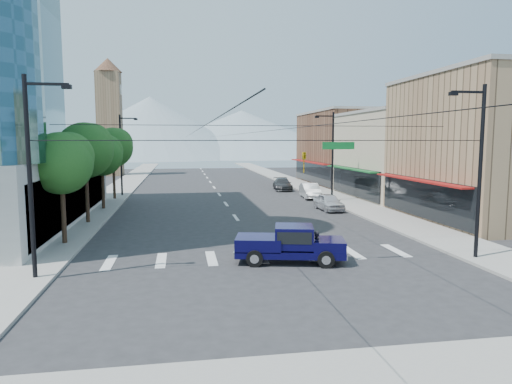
% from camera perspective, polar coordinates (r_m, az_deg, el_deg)
% --- Properties ---
extents(ground, '(160.00, 160.00, 0.00)m').
position_cam_1_polar(ground, '(23.34, 1.61, -8.94)').
color(ground, '#28282B').
rests_on(ground, ground).
extents(sidewalk_left, '(4.00, 120.00, 0.15)m').
position_cam_1_polar(sidewalk_left, '(62.86, -16.37, 0.62)').
color(sidewalk_left, gray).
rests_on(sidewalk_left, ground).
extents(sidewalk_right, '(4.00, 120.00, 0.15)m').
position_cam_1_polar(sidewalk_right, '(64.48, 5.31, 1.00)').
color(sidewalk_right, gray).
rests_on(sidewalk_right, ground).
extents(shop_near, '(12.00, 14.00, 11.00)m').
position_cam_1_polar(shop_near, '(40.26, 27.86, 4.73)').
color(shop_near, '#8C6B4C').
rests_on(shop_near, ground).
extents(shop_mid, '(12.00, 14.00, 9.00)m').
position_cam_1_polar(shop_mid, '(52.13, 18.47, 4.27)').
color(shop_mid, tan).
rests_on(shop_mid, ground).
extents(shop_far, '(12.00, 18.00, 10.00)m').
position_cam_1_polar(shop_far, '(66.68, 12.05, 5.30)').
color(shop_far, brown).
rests_on(shop_far, ground).
extents(clock_tower, '(4.80, 4.80, 20.40)m').
position_cam_1_polar(clock_tower, '(85.08, -17.85, 9.16)').
color(clock_tower, '#8C6B4C').
rests_on(clock_tower, ground).
extents(mountain_left, '(80.00, 80.00, 22.00)m').
position_cam_1_polar(mountain_left, '(172.48, -13.06, 7.91)').
color(mountain_left, gray).
rests_on(mountain_left, ground).
extents(mountain_right, '(90.00, 90.00, 18.00)m').
position_cam_1_polar(mountain_right, '(183.72, -1.80, 7.35)').
color(mountain_right, gray).
rests_on(mountain_right, ground).
extents(tree_near, '(3.65, 3.64, 6.71)m').
position_cam_1_polar(tree_near, '(29.00, -22.91, 3.57)').
color(tree_near, black).
rests_on(tree_near, ground).
extents(tree_midnear, '(4.09, 4.09, 7.52)m').
position_cam_1_polar(tree_midnear, '(35.83, -20.35, 5.10)').
color(tree_midnear, black).
rests_on(tree_midnear, ground).
extents(tree_midfar, '(3.65, 3.64, 6.71)m').
position_cam_1_polar(tree_midfar, '(42.73, -18.55, 4.52)').
color(tree_midfar, black).
rests_on(tree_midfar, ground).
extents(tree_far, '(4.09, 4.09, 7.52)m').
position_cam_1_polar(tree_far, '(49.65, -17.29, 5.48)').
color(tree_far, black).
rests_on(tree_far, ground).
extents(signal_rig, '(21.80, 0.20, 9.00)m').
position_cam_1_polar(signal_rig, '(21.61, 2.66, 2.33)').
color(signal_rig, black).
rests_on(signal_rig, ground).
extents(lamp_pole_nw, '(2.00, 0.25, 9.00)m').
position_cam_1_polar(lamp_pole_nw, '(52.48, -16.40, 4.84)').
color(lamp_pole_nw, black).
rests_on(lamp_pole_nw, ground).
extents(lamp_pole_ne, '(2.00, 0.25, 9.00)m').
position_cam_1_polar(lamp_pole_ne, '(46.57, 9.41, 4.84)').
color(lamp_pole_ne, black).
rests_on(lamp_pole_ne, ground).
extents(pickup_truck, '(5.89, 3.16, 1.90)m').
position_cam_1_polar(pickup_truck, '(23.42, 4.21, -6.41)').
color(pickup_truck, '#09073A').
rests_on(pickup_truck, ground).
extents(pedestrian, '(0.41, 0.60, 1.61)m').
position_cam_1_polar(pedestrian, '(23.66, 7.65, -6.78)').
color(pedestrian, black).
rests_on(pedestrian, ground).
extents(parked_car_near, '(1.94, 4.41, 1.48)m').
position_cam_1_polar(parked_car_near, '(41.06, 9.08, -1.25)').
color(parked_car_near, silver).
rests_on(parked_car_near, ground).
extents(parked_car_mid, '(2.15, 5.01, 1.61)m').
position_cam_1_polar(parked_car_mid, '(49.40, 6.78, 0.16)').
color(parked_car_mid, silver).
rests_on(parked_car_mid, ground).
extents(parked_car_far, '(2.55, 5.27, 1.48)m').
position_cam_1_polar(parked_car_far, '(57.03, 3.33, 0.97)').
color(parked_car_far, '#343537').
rests_on(parked_car_far, ground).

